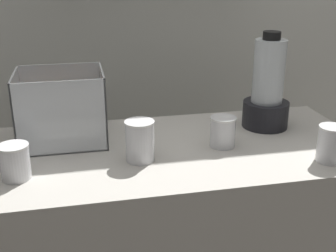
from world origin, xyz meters
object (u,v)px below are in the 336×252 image
object	(u,v)px
juice_cup_beet_right	(223,133)
juice_cup_mango_far_right	(330,145)
blender_pitcher	(267,92)
carrot_display_bin	(62,120)
juice_cup_mango_left	(15,164)
juice_cup_orange_middle	(140,143)

from	to	relation	value
juice_cup_beet_right	juice_cup_mango_far_right	world-z (taller)	juice_cup_mango_far_right
blender_pitcher	juice_cup_beet_right	xyz separation A→B (m)	(-0.22, -0.15, -0.09)
juice_cup_beet_right	carrot_display_bin	bearing A→B (deg)	162.83
carrot_display_bin	juice_cup_mango_left	bearing A→B (deg)	-116.51
juice_cup_orange_middle	juice_cup_beet_right	size ratio (longest dim) A/B	1.26
carrot_display_bin	juice_cup_beet_right	size ratio (longest dim) A/B	2.81
blender_pitcher	juice_cup_mango_left	size ratio (longest dim) A/B	3.42
carrot_display_bin	blender_pitcher	distance (m)	0.77
blender_pitcher	juice_cup_mango_left	xyz separation A→B (m)	(-0.90, -0.25, -0.09)
carrot_display_bin	juice_cup_beet_right	xyz separation A→B (m)	(0.54, -0.17, -0.03)
carrot_display_bin	juice_cup_orange_middle	world-z (taller)	carrot_display_bin
juice_cup_orange_middle	juice_cup_mango_far_right	size ratio (longest dim) A/B	1.13
carrot_display_bin	juice_cup_mango_far_right	world-z (taller)	carrot_display_bin
carrot_display_bin	juice_cup_mango_left	distance (m)	0.30
juice_cup_mango_left	juice_cup_mango_far_right	distance (m)	0.97
carrot_display_bin	blender_pitcher	world-z (taller)	blender_pitcher
blender_pitcher	juice_cup_mango_far_right	size ratio (longest dim) A/B	3.08
juice_cup_beet_right	juice_cup_mango_far_right	bearing A→B (deg)	-32.33
juice_cup_mango_left	juice_cup_mango_far_right	xyz separation A→B (m)	(0.97, -0.09, 0.01)
blender_pitcher	juice_cup_mango_far_right	world-z (taller)	blender_pitcher
juice_cup_orange_middle	juice_cup_beet_right	world-z (taller)	juice_cup_orange_middle
juice_cup_mango_left	juice_cup_orange_middle	size ratio (longest dim) A/B	0.80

